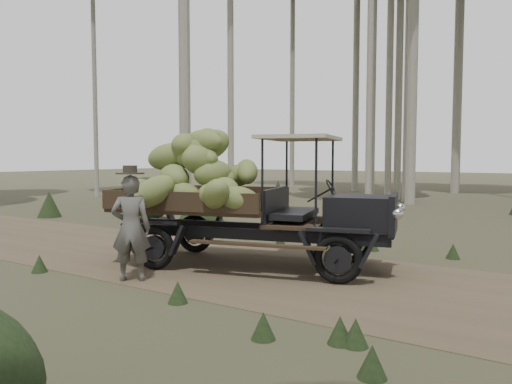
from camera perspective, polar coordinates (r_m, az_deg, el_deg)
ground at (r=8.59m, az=1.58°, el=-9.08°), size 120.00×120.00×0.00m
dirt_track at (r=8.59m, az=1.58°, el=-9.05°), size 70.00×4.00×0.01m
banana_truck at (r=8.79m, az=-3.41°, el=0.80°), size 5.25×3.20×2.55m
farmer at (r=8.05m, az=-14.10°, el=-3.87°), size 0.73×0.69×1.82m
undergrowth at (r=6.91m, az=-6.27°, el=-7.77°), size 22.53×24.06×1.37m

